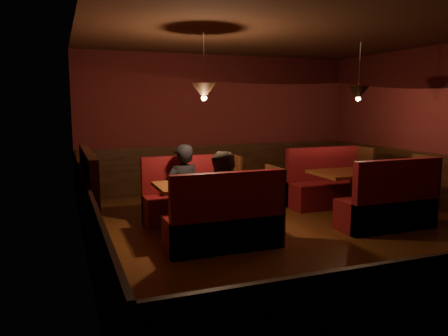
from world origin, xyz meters
name	(u,v)px	position (x,y,z in m)	size (l,w,h in m)	color
room	(285,163)	(-0.28, 0.05, 1.05)	(6.02, 7.02, 2.92)	#42260E
main_table	(206,195)	(-1.30, 0.54, 0.57)	(1.39, 0.84, 0.97)	#583318
main_bench_far	(191,200)	(-1.28, 1.33, 0.33)	(1.53, 0.55, 1.04)	#540D17
main_bench_near	(226,225)	(-1.28, -0.25, 0.33)	(1.53, 0.55, 1.04)	#540D17
second_table	(354,183)	(1.32, 0.57, 0.57)	(1.37, 0.88, 0.77)	#583318
second_bench_far	(327,188)	(1.35, 1.39, 0.34)	(1.52, 0.57, 1.08)	#540D17
second_bench_near	(390,207)	(1.35, -0.25, 0.34)	(1.52, 0.57, 1.08)	#540D17
diner_a	(183,173)	(-1.46, 1.20, 0.80)	(0.59, 0.38, 1.61)	black
diner_b	(226,186)	(-1.21, -0.06, 0.80)	(0.78, 0.61, 1.61)	black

